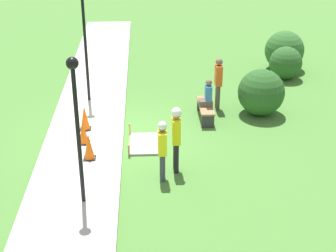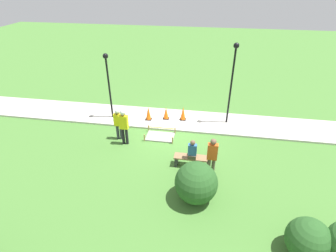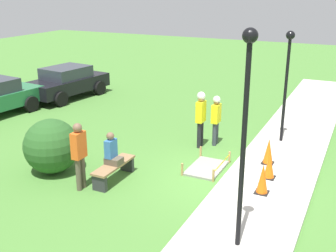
{
  "view_description": "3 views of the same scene",
  "coord_description": "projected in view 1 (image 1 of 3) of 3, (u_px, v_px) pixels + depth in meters",
  "views": [
    {
      "loc": [
        14.24,
        0.67,
        7.13
      ],
      "look_at": [
        0.98,
        1.33,
        0.79
      ],
      "focal_mm": 55.0,
      "sensor_mm": 36.0,
      "label": 1
    },
    {
      "loc": [
        -1.61,
        11.65,
        7.33
      ],
      "look_at": [
        0.11,
        1.1,
        0.97
      ],
      "focal_mm": 28.0,
      "sensor_mm": 36.0,
      "label": 2
    },
    {
      "loc": [
        -9.99,
        -3.2,
        5.11
      ],
      "look_at": [
        0.62,
        1.92,
        1.13
      ],
      "focal_mm": 45.0,
      "sensor_mm": 36.0,
      "label": 3
    }
  ],
  "objects": [
    {
      "name": "ground_plane",
      "position": [
        123.0,
        136.0,
        15.87
      ],
      "size": [
        60.0,
        60.0,
        0.0
      ],
      "primitive_type": "plane",
      "color": "#477A33"
    },
    {
      "name": "sidewalk",
      "position": [
        85.0,
        136.0,
        15.8
      ],
      "size": [
        28.0,
        2.35,
        0.1
      ],
      "color": "#BCB7AD",
      "rests_on": "ground_plane"
    },
    {
      "name": "wet_concrete_patch",
      "position": [
        145.0,
        143.0,
        15.36
      ],
      "size": [
        1.46,
        0.98,
        0.37
      ],
      "color": "gray",
      "rests_on": "ground_plane"
    },
    {
      "name": "traffic_cone_near_patch",
      "position": [
        85.0,
        118.0,
        15.94
      ],
      "size": [
        0.34,
        0.34,
        0.79
      ],
      "color": "black",
      "rests_on": "sidewalk"
    },
    {
      "name": "traffic_cone_far_patch",
      "position": [
        83.0,
        133.0,
        15.1
      ],
      "size": [
        0.34,
        0.34,
        0.69
      ],
      "color": "black",
      "rests_on": "sidewalk"
    },
    {
      "name": "traffic_cone_sidewalk_edge",
      "position": [
        89.0,
        146.0,
        14.24
      ],
      "size": [
        0.34,
        0.34,
        0.77
      ],
      "color": "black",
      "rests_on": "sidewalk"
    },
    {
      "name": "park_bench",
      "position": [
        205.0,
        109.0,
        16.94
      ],
      "size": [
        1.58,
        0.44,
        0.49
      ],
      "color": "#2D2D33",
      "rests_on": "ground_plane"
    },
    {
      "name": "person_seated_on_bench",
      "position": [
        207.0,
        95.0,
        16.71
      ],
      "size": [
        0.36,
        0.44,
        0.89
      ],
      "color": "brown",
      "rests_on": "park_bench"
    },
    {
      "name": "worker_supervisor",
      "position": [
        176.0,
        133.0,
        13.51
      ],
      "size": [
        0.4,
        0.27,
        1.87
      ],
      "color": "black",
      "rests_on": "ground_plane"
    },
    {
      "name": "worker_assistant",
      "position": [
        162.0,
        146.0,
        13.18
      ],
      "size": [
        0.4,
        0.24,
        1.68
      ],
      "color": "#383D47",
      "rests_on": "ground_plane"
    },
    {
      "name": "bystander_in_orange_shirt",
      "position": [
        218.0,
        80.0,
        17.37
      ],
      "size": [
        0.4,
        0.24,
        1.81
      ],
      "color": "brown",
      "rests_on": "ground_plane"
    },
    {
      "name": "lamppost_near",
      "position": [
        76.0,
        110.0,
        11.47
      ],
      "size": [
        0.28,
        0.28,
        3.64
      ],
      "color": "black",
      "rests_on": "sidewalk"
    },
    {
      "name": "lamppost_far",
      "position": [
        84.0,
        22.0,
        17.08
      ],
      "size": [
        0.28,
        0.28,
        4.31
      ],
      "color": "black",
      "rests_on": "sidewalk"
    },
    {
      "name": "shrub_rounded_near",
      "position": [
        286.0,
        63.0,
        20.24
      ],
      "size": [
        1.3,
        1.3,
        1.3
      ],
      "color": "#285623",
      "rests_on": "ground_plane"
    },
    {
      "name": "shrub_rounded_mid",
      "position": [
        261.0,
        92.0,
        17.08
      ],
      "size": [
        1.56,
        1.56,
        1.56
      ],
      "color": "#285623",
      "rests_on": "ground_plane"
    },
    {
      "name": "shrub_rounded_far",
      "position": [
        284.0,
        50.0,
        21.21
      ],
      "size": [
        1.61,
        1.61,
        1.61
      ],
      "color": "#2D6028",
      "rests_on": "ground_plane"
    }
  ]
}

